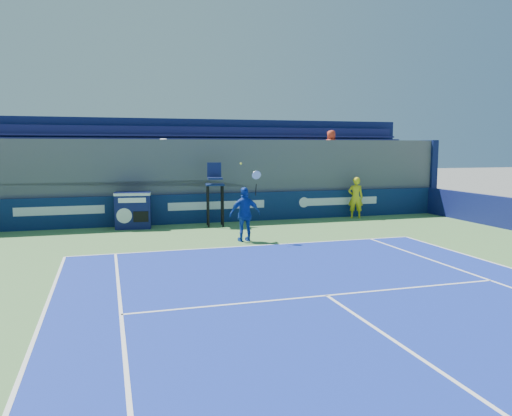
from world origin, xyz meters
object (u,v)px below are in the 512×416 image
object	(u,v)px
ball_person	(356,198)
match_clock	(133,209)
umpire_chair	(215,187)
tennis_player	(245,214)

from	to	relation	value
ball_person	match_clock	bearing A→B (deg)	21.24
match_clock	umpire_chair	size ratio (longest dim) A/B	0.56
match_clock	ball_person	bearing A→B (deg)	0.51
ball_person	match_clock	size ratio (longest dim) A/B	1.28
ball_person	match_clock	world-z (taller)	ball_person
ball_person	umpire_chair	bearing A→B (deg)	24.04
umpire_chair	match_clock	bearing A→B (deg)	174.85
match_clock	tennis_player	bearing A→B (deg)	-47.97
ball_person	tennis_player	distance (m)	7.12
match_clock	tennis_player	xyz separation A→B (m)	(3.36, -3.73, 0.16)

